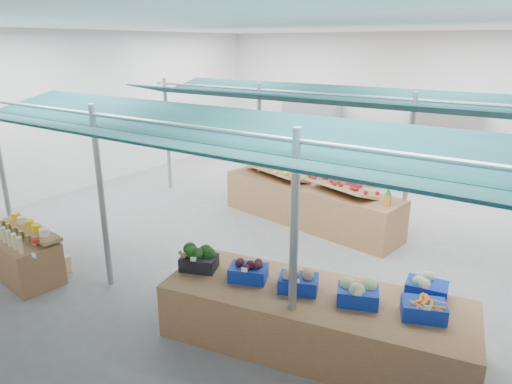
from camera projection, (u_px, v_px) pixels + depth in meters
floor at (283, 222)px, 10.31m from camera, size 13.00×13.00×0.00m
hall at (317, 98)px, 10.62m from camera, size 13.00×13.00×13.00m
pole_grid at (271, 166)px, 7.97m from camera, size 10.00×4.60×3.00m
awnings at (271, 110)px, 7.67m from camera, size 9.50×7.08×0.30m
back_shelving_left at (311, 128)px, 16.05m from camera, size 2.00×0.50×2.00m
back_shelving_right at (444, 143)px, 13.65m from camera, size 2.00×0.50×2.00m
bottle_shelf at (23, 254)px, 7.83m from camera, size 1.73×1.19×1.02m
veg_counter at (313, 319)px, 6.02m from camera, size 4.16×2.04×0.77m
fruit_counter at (309, 204)px, 10.15m from camera, size 4.33×1.67×0.91m
far_counter at (366, 165)px, 13.17m from camera, size 5.63×2.75×1.00m
vendor_left at (288, 168)px, 11.53m from camera, size 0.67×0.50×1.69m
vendor_right at (355, 180)px, 10.57m from camera, size 0.91×0.76×1.69m
crate_broccoli at (199, 259)px, 6.49m from camera, size 0.59×0.51×0.35m
crate_beets at (248, 271)px, 6.21m from camera, size 0.59×0.51×0.29m
crate_celeriac at (298, 280)px, 5.93m from camera, size 0.59×0.51×0.31m
crate_cabbage at (358, 292)px, 5.64m from camera, size 0.59×0.51×0.35m
crate_carrots at (424, 309)px, 5.36m from camera, size 0.59×0.51×0.29m
sparrow at (183, 255)px, 6.42m from camera, size 0.12×0.09×0.11m
pole_ribbon at (35, 242)px, 6.70m from camera, size 0.12×0.12×0.28m
apple_heap_yellow at (272, 170)px, 10.54m from camera, size 2.02×1.26×0.27m
apple_heap_red at (341, 186)px, 9.33m from camera, size 1.64×1.14×0.27m
pineapple at (388, 197)px, 8.63m from camera, size 0.14×0.14×0.39m
crate_extra at (427, 286)px, 5.78m from camera, size 0.54×0.43×0.32m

